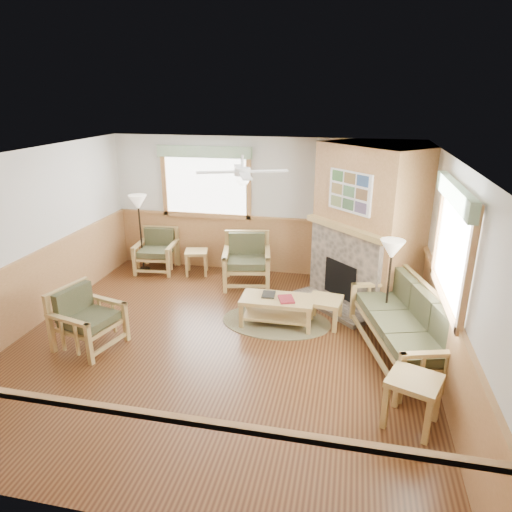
% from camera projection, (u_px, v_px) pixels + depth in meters
% --- Properties ---
extents(floor, '(6.00, 6.00, 0.01)m').
position_uv_depth(floor, '(220.00, 344.00, 6.70)').
color(floor, '#512D16').
rests_on(floor, ground).
extents(ceiling, '(6.00, 6.00, 0.01)m').
position_uv_depth(ceiling, '(214.00, 157.00, 5.79)').
color(ceiling, white).
rests_on(ceiling, floor).
extents(wall_back, '(6.00, 0.02, 2.70)m').
position_uv_depth(wall_back, '(260.00, 207.00, 9.01)').
color(wall_back, silver).
rests_on(wall_back, floor).
extents(wall_front, '(6.00, 0.02, 2.70)m').
position_uv_depth(wall_front, '(104.00, 387.00, 3.48)').
color(wall_front, silver).
rests_on(wall_front, floor).
extents(wall_left, '(0.02, 6.00, 2.70)m').
position_uv_depth(wall_left, '(25.00, 243.00, 6.83)').
color(wall_left, silver).
rests_on(wall_left, floor).
extents(wall_right, '(0.02, 6.00, 2.70)m').
position_uv_depth(wall_right, '(449.00, 274.00, 5.66)').
color(wall_right, silver).
rests_on(wall_right, floor).
extents(wainscot, '(6.00, 6.00, 1.10)m').
position_uv_depth(wainscot, '(218.00, 310.00, 6.51)').
color(wainscot, '#AC7946').
rests_on(wainscot, floor).
extents(fireplace, '(3.11, 3.11, 2.70)m').
position_uv_depth(fireplace, '(368.00, 226.00, 7.73)').
color(fireplace, '#AC7946').
rests_on(fireplace, floor).
extents(window_back, '(1.90, 0.16, 1.50)m').
position_uv_depth(window_back, '(204.00, 145.00, 8.79)').
color(window_back, white).
rests_on(window_back, wall_back).
extents(window_right, '(0.16, 1.90, 1.50)m').
position_uv_depth(window_right, '(463.00, 182.00, 5.08)').
color(window_right, white).
rests_on(window_right, wall_right).
extents(ceiling_fan, '(1.59, 1.59, 0.36)m').
position_uv_depth(ceiling_fan, '(242.00, 158.00, 6.02)').
color(ceiling_fan, white).
rests_on(ceiling_fan, ceiling).
extents(sofa, '(2.25, 1.41, 0.96)m').
position_uv_depth(sofa, '(402.00, 325.00, 6.24)').
color(sofa, tan).
rests_on(sofa, floor).
extents(armchair_back_left, '(0.82, 0.82, 0.85)m').
position_uv_depth(armchair_back_left, '(156.00, 251.00, 9.31)').
color(armchair_back_left, tan).
rests_on(armchair_back_left, floor).
extents(armchair_back_right, '(1.02, 1.02, 0.96)m').
position_uv_depth(armchair_back_right, '(247.00, 261.00, 8.61)').
color(armchair_back_right, tan).
rests_on(armchair_back_right, floor).
extents(armchair_left, '(0.95, 0.95, 0.88)m').
position_uv_depth(armchair_left, '(88.00, 319.00, 6.49)').
color(armchair_left, tan).
rests_on(armchair_left, floor).
extents(coffee_table, '(1.14, 0.57, 0.45)m').
position_uv_depth(coffee_table, '(277.00, 311.00, 7.19)').
color(coffee_table, tan).
rests_on(coffee_table, floor).
extents(end_table_chairs, '(0.53, 0.52, 0.49)m').
position_uv_depth(end_table_chairs, '(197.00, 262.00, 9.20)').
color(end_table_chairs, tan).
rests_on(end_table_chairs, floor).
extents(end_table_sofa, '(0.68, 0.67, 0.59)m').
position_uv_depth(end_table_sofa, '(412.00, 401.00, 4.97)').
color(end_table_sofa, tan).
rests_on(end_table_sofa, floor).
extents(footstool, '(0.57, 0.57, 0.44)m').
position_uv_depth(footstool, '(324.00, 311.00, 7.20)').
color(footstool, tan).
rests_on(footstool, floor).
extents(braided_rug, '(2.09, 2.09, 0.01)m').
position_uv_depth(braided_rug, '(276.00, 321.00, 7.33)').
color(braided_rug, brown).
rests_on(braided_rug, floor).
extents(floor_lamp_left, '(0.47, 0.47, 1.59)m').
position_uv_depth(floor_lamp_left, '(141.00, 233.00, 9.22)').
color(floor_lamp_left, black).
rests_on(floor_lamp_left, floor).
extents(floor_lamp_right, '(0.43, 0.43, 1.52)m').
position_uv_depth(floor_lamp_right, '(388.00, 289.00, 6.67)').
color(floor_lamp_right, black).
rests_on(floor_lamp_right, floor).
extents(book_red, '(0.31, 0.36, 0.03)m').
position_uv_depth(book_red, '(286.00, 298.00, 7.03)').
color(book_red, maroon).
rests_on(book_red, coffee_table).
extents(book_dark, '(0.22, 0.28, 0.03)m').
position_uv_depth(book_dark, '(269.00, 294.00, 7.20)').
color(book_dark, black).
rests_on(book_dark, coffee_table).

